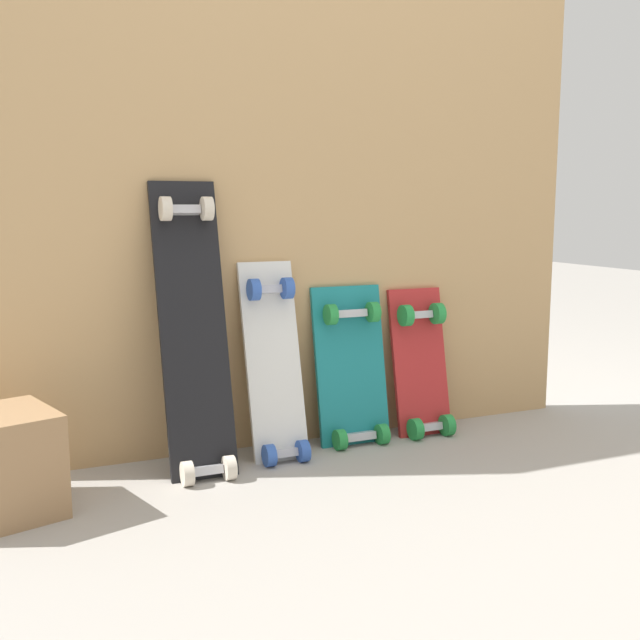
# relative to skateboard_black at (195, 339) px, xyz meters

# --- Properties ---
(ground_plane) EXTENTS (12.00, 12.00, 0.00)m
(ground_plane) POSITION_rel_skateboard_black_xyz_m (0.39, 0.08, -0.38)
(ground_plane) COLOR #9E9991
(plywood_wall_panel) EXTENTS (1.96, 0.04, 1.69)m
(plywood_wall_panel) POSITION_rel_skateboard_black_xyz_m (0.39, 0.15, 0.46)
(plywood_wall_panel) COLOR tan
(plywood_wall_panel) RESTS_ON ground
(skateboard_black) EXTENTS (0.19, 0.29, 0.89)m
(skateboard_black) POSITION_rel_skateboard_black_xyz_m (0.00, 0.00, 0.00)
(skateboard_black) COLOR black
(skateboard_black) RESTS_ON ground
(skateboard_white) EXTENTS (0.17, 0.23, 0.65)m
(skateboard_white) POSITION_rel_skateboard_black_xyz_m (0.25, 0.03, -0.12)
(skateboard_white) COLOR silver
(skateboard_white) RESTS_ON ground
(skateboard_teal) EXTENTS (0.24, 0.17, 0.57)m
(skateboard_teal) POSITION_rel_skateboard_black_xyz_m (0.53, 0.06, -0.16)
(skateboard_teal) COLOR #197A7F
(skateboard_teal) RESTS_ON ground
(skateboard_red) EXTENTS (0.19, 0.18, 0.54)m
(skateboard_red) POSITION_rel_skateboard_black_xyz_m (0.78, 0.05, -0.17)
(skateboard_red) COLOR #B22626
(skateboard_red) RESTS_ON ground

